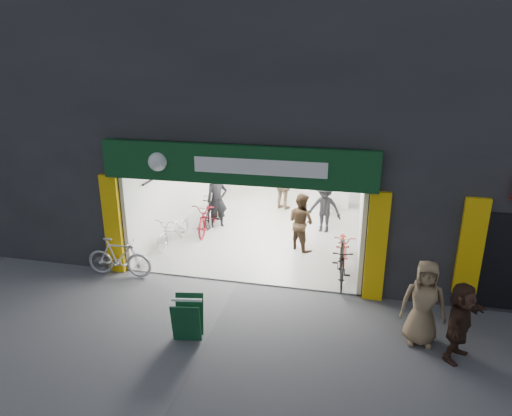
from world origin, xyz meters
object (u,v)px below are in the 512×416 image
(bike_left_front, at_px, (174,230))
(bike_right_front, at_px, (342,264))
(pedestrian_near, at_px, (423,303))
(sandwich_board, at_px, (188,318))
(parked_bike, at_px, (119,257))

(bike_left_front, bearing_deg, bike_right_front, -7.27)
(pedestrian_near, relative_size, sandwich_board, 2.00)
(bike_right_front, distance_m, pedestrian_near, 2.74)
(bike_right_front, height_order, sandwich_board, bike_right_front)
(bike_left_front, bearing_deg, parked_bike, -97.30)
(bike_right_front, bearing_deg, pedestrian_near, -56.46)
(bike_left_front, distance_m, parked_bike, 2.26)
(bike_right_front, distance_m, sandwich_board, 4.20)
(sandwich_board, bearing_deg, bike_right_front, 37.22)
(parked_bike, distance_m, pedestrian_near, 7.28)
(parked_bike, relative_size, pedestrian_near, 0.99)
(bike_right_front, bearing_deg, bike_left_front, 161.93)
(bike_right_front, bearing_deg, parked_bike, -174.29)
(parked_bike, distance_m, sandwich_board, 3.45)
(bike_left_front, distance_m, sandwich_board, 4.85)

